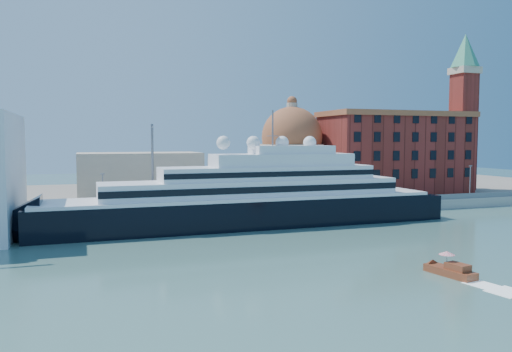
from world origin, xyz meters
name	(u,v)px	position (x,y,z in m)	size (l,w,h in m)	color
ground	(309,249)	(0.00, 0.00, 0.00)	(400.00, 400.00, 0.00)	#3D6960
quay	(243,212)	(0.00, 34.00, 1.25)	(180.00, 10.00, 2.50)	gray
land	(202,194)	(0.00, 75.00, 1.00)	(260.00, 72.00, 2.00)	slate
quay_fence	(250,206)	(0.00, 29.50, 3.10)	(180.00, 0.10, 1.20)	slate
superyacht	(232,204)	(-5.96, 23.00, 4.68)	(90.66, 12.57, 27.10)	black
service_barge	(63,235)	(-37.23, 21.06, 0.76)	(12.16, 5.72, 2.63)	white
water_taxi	(451,270)	(10.25, -20.42, 0.77)	(3.38, 7.04, 3.21)	brown
warehouse	(395,152)	(52.00, 52.00, 13.79)	(43.00, 19.00, 23.25)	maroon
campanile	(464,102)	(76.00, 52.00, 28.76)	(8.40, 8.40, 47.00)	maroon
church	(239,163)	(6.39, 57.72, 10.91)	(66.00, 18.00, 25.50)	beige
lamp_posts	(188,175)	(-12.67, 32.27, 9.84)	(120.80, 2.40, 18.00)	slate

